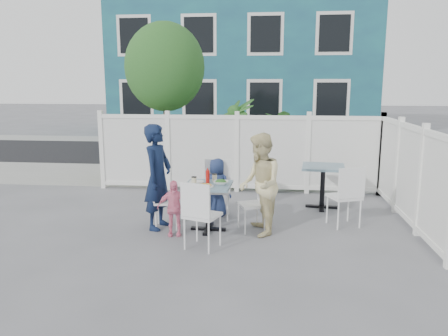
# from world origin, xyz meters

# --- Properties ---
(ground) EXTENTS (80.00, 80.00, 0.00)m
(ground) POSITION_xyz_m (0.00, 0.00, 0.00)
(ground) COLOR slate
(near_sidewalk) EXTENTS (24.00, 2.60, 0.01)m
(near_sidewalk) POSITION_xyz_m (0.00, 3.80, 0.01)
(near_sidewalk) COLOR gray
(near_sidewalk) RESTS_ON ground
(street) EXTENTS (24.00, 5.00, 0.01)m
(street) POSITION_xyz_m (0.00, 7.50, 0.00)
(street) COLOR black
(street) RESTS_ON ground
(far_sidewalk) EXTENTS (24.00, 1.60, 0.01)m
(far_sidewalk) POSITION_xyz_m (0.00, 10.60, 0.01)
(far_sidewalk) COLOR gray
(far_sidewalk) RESTS_ON ground
(building) EXTENTS (11.00, 6.00, 6.00)m
(building) POSITION_xyz_m (-0.50, 14.00, 3.00)
(building) COLOR navy
(building) RESTS_ON ground
(fence_back) EXTENTS (5.86, 0.08, 1.60)m
(fence_back) POSITION_xyz_m (0.10, 2.40, 0.78)
(fence_back) COLOR white
(fence_back) RESTS_ON ground
(fence_right) EXTENTS (0.08, 3.66, 1.60)m
(fence_right) POSITION_xyz_m (3.00, 0.60, 0.78)
(fence_right) COLOR white
(fence_right) RESTS_ON ground
(tree) EXTENTS (1.80, 1.62, 3.59)m
(tree) POSITION_xyz_m (-1.60, 3.30, 2.59)
(tree) COLOR #382316
(tree) RESTS_ON ground
(utility_cabinet) EXTENTS (0.72, 0.54, 1.26)m
(utility_cabinet) POSITION_xyz_m (-2.27, 4.00, 0.63)
(utility_cabinet) COLOR gold
(utility_cabinet) RESTS_ON ground
(potted_shrub_a) EXTENTS (1.46, 1.46, 1.91)m
(potted_shrub_a) POSITION_xyz_m (-0.00, 3.10, 0.95)
(potted_shrub_a) COLOR #22551F
(potted_shrub_a) RESTS_ON ground
(potted_shrub_b) EXTENTS (1.92, 1.93, 1.62)m
(potted_shrub_b) POSITION_xyz_m (1.44, 3.00, 0.81)
(potted_shrub_b) COLOR #22551F
(potted_shrub_b) RESTS_ON ground
(main_table) EXTENTS (0.72, 0.72, 0.73)m
(main_table) POSITION_xyz_m (-0.14, -0.11, 0.57)
(main_table) COLOR slate
(main_table) RESTS_ON ground
(spare_table) EXTENTS (0.81, 0.81, 0.78)m
(spare_table) POSITION_xyz_m (1.74, 1.34, 0.61)
(spare_table) COLOR slate
(spare_table) RESTS_ON ground
(chair_left) EXTENTS (0.43, 0.44, 0.86)m
(chair_left) POSITION_xyz_m (-0.88, -0.05, 0.50)
(chair_left) COLOR white
(chair_left) RESTS_ON ground
(chair_right) EXTENTS (0.49, 0.49, 0.84)m
(chair_right) POSITION_xyz_m (0.59, -0.02, 0.49)
(chair_right) COLOR white
(chair_right) RESTS_ON ground
(chair_back) EXTENTS (0.46, 0.44, 0.97)m
(chair_back) POSITION_xyz_m (-0.09, 0.63, 0.56)
(chair_back) COLOR white
(chair_back) RESTS_ON ground
(chair_near) EXTENTS (0.54, 0.53, 0.95)m
(chair_near) POSITION_xyz_m (-0.14, -0.92, 0.55)
(chair_near) COLOR white
(chair_near) RESTS_ON ground
(chair_spare) EXTENTS (0.57, 0.56, 0.98)m
(chair_spare) POSITION_xyz_m (2.00, 0.26, 0.57)
(chair_spare) COLOR white
(chair_spare) RESTS_ON ground
(man) EXTENTS (0.51, 0.66, 1.64)m
(man) POSITION_xyz_m (-0.93, -0.07, 0.82)
(man) COLOR #0F1B38
(man) RESTS_ON ground
(woman) EXTENTS (0.71, 0.84, 1.53)m
(woman) POSITION_xyz_m (0.65, -0.19, 0.76)
(woman) COLOR gold
(woman) RESTS_ON ground
(boy) EXTENTS (0.56, 0.44, 0.99)m
(boy) POSITION_xyz_m (-0.10, 0.69, 0.50)
(boy) COLOR navy
(boy) RESTS_ON ground
(toddler) EXTENTS (0.52, 0.27, 0.84)m
(toddler) POSITION_xyz_m (-0.62, -0.39, 0.42)
(toddler) COLOR pink
(toddler) RESTS_ON ground
(plate_main) EXTENTS (0.26, 0.26, 0.02)m
(plate_main) POSITION_xyz_m (-0.16, -0.28, 0.74)
(plate_main) COLOR white
(plate_main) RESTS_ON main_table
(plate_side) EXTENTS (0.24, 0.24, 0.02)m
(plate_side) POSITION_xyz_m (-0.33, -0.01, 0.74)
(plate_side) COLOR white
(plate_side) RESTS_ON main_table
(salad_bowl) EXTENTS (0.23, 0.23, 0.06)m
(salad_bowl) POSITION_xyz_m (0.06, -0.12, 0.76)
(salad_bowl) COLOR white
(salad_bowl) RESTS_ON main_table
(coffee_cup_a) EXTENTS (0.08, 0.08, 0.11)m
(coffee_cup_a) POSITION_xyz_m (-0.35, -0.17, 0.79)
(coffee_cup_a) COLOR beige
(coffee_cup_a) RESTS_ON main_table
(coffee_cup_b) EXTENTS (0.07, 0.07, 0.11)m
(coffee_cup_b) POSITION_xyz_m (-0.07, 0.10, 0.79)
(coffee_cup_b) COLOR beige
(coffee_cup_b) RESTS_ON main_table
(ketchup_bottle) EXTENTS (0.06, 0.06, 0.19)m
(ketchup_bottle) POSITION_xyz_m (-0.16, -0.03, 0.83)
(ketchup_bottle) COLOR #AD130F
(ketchup_bottle) RESTS_ON main_table
(salt_shaker) EXTENTS (0.03, 0.03, 0.07)m
(salt_shaker) POSITION_xyz_m (-0.21, 0.16, 0.77)
(salt_shaker) COLOR white
(salt_shaker) RESTS_ON main_table
(pepper_shaker) EXTENTS (0.03, 0.03, 0.07)m
(pepper_shaker) POSITION_xyz_m (-0.18, 0.15, 0.77)
(pepper_shaker) COLOR black
(pepper_shaker) RESTS_ON main_table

